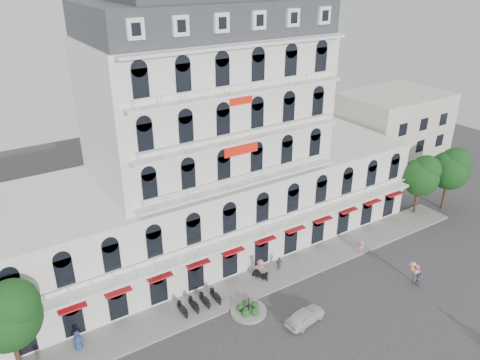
% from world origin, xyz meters
% --- Properties ---
extents(ground, '(120.00, 120.00, 0.00)m').
position_xyz_m(ground, '(0.00, 0.00, 0.00)').
color(ground, '#38383A').
rests_on(ground, ground).
extents(sidewalk, '(53.00, 4.00, 0.16)m').
position_xyz_m(sidewalk, '(0.00, 9.00, 0.08)').
color(sidewalk, gray).
rests_on(sidewalk, ground).
extents(main_building, '(45.00, 15.00, 25.80)m').
position_xyz_m(main_building, '(0.00, 18.00, 9.96)').
color(main_building, silver).
rests_on(main_building, ground).
extents(flank_building_east, '(14.00, 10.00, 12.00)m').
position_xyz_m(flank_building_east, '(30.00, 20.00, 6.00)').
color(flank_building_east, beige).
rests_on(flank_building_east, ground).
extents(traffic_island, '(3.20, 3.20, 1.60)m').
position_xyz_m(traffic_island, '(-3.00, 6.00, 0.26)').
color(traffic_island, gray).
rests_on(traffic_island, ground).
extents(parked_scooter_row, '(4.40, 1.80, 1.10)m').
position_xyz_m(parked_scooter_row, '(-6.35, 8.80, 0.00)').
color(parked_scooter_row, black).
rests_on(parked_scooter_row, ground).
extents(tree_west_inner, '(4.76, 4.76, 8.25)m').
position_xyz_m(tree_west_inner, '(-20.95, 9.48, 5.68)').
color(tree_west_inner, '#382314').
rests_on(tree_west_inner, ground).
extents(tree_east_inner, '(4.40, 4.37, 7.57)m').
position_xyz_m(tree_east_inner, '(24.05, 9.98, 5.21)').
color(tree_east_inner, '#382314').
rests_on(tree_east_inner, ground).
extents(tree_east_outer, '(4.65, 4.65, 8.05)m').
position_xyz_m(tree_east_outer, '(28.05, 8.98, 5.55)').
color(tree_east_outer, '#382314').
rests_on(tree_east_outer, ground).
extents(parked_car, '(4.09, 2.13, 1.33)m').
position_xyz_m(parked_car, '(0.37, 2.36, 0.66)').
color(parked_car, silver).
rests_on(parked_car, ground).
extents(rider_center, '(1.16, 1.56, 2.31)m').
position_xyz_m(rider_center, '(0.51, 9.29, 1.23)').
color(rider_center, black).
rests_on(rider_center, ground).
extents(pedestrian_left, '(0.95, 0.65, 1.88)m').
position_xyz_m(pedestrian_left, '(-16.72, 9.50, 0.94)').
color(pedestrian_left, navy).
rests_on(pedestrian_left, ground).
extents(pedestrian_mid, '(0.98, 0.58, 1.56)m').
position_xyz_m(pedestrian_mid, '(2.96, 9.50, 0.78)').
color(pedestrian_mid, '#55535A').
rests_on(pedestrian_mid, ground).
extents(pedestrian_right, '(1.04, 0.65, 1.56)m').
position_xyz_m(pedestrian_right, '(12.00, 7.26, 0.78)').
color(pedestrian_right, pink).
rests_on(pedestrian_right, ground).
extents(balloon_vendor, '(1.30, 1.25, 2.45)m').
position_xyz_m(balloon_vendor, '(12.43, 0.57, 1.27)').
color(balloon_vendor, slate).
rests_on(balloon_vendor, ground).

